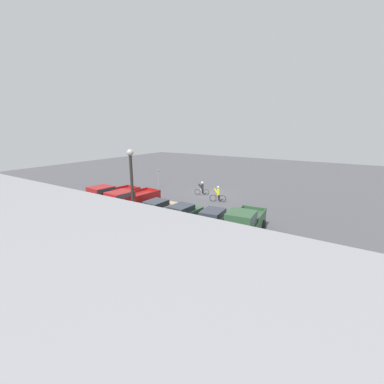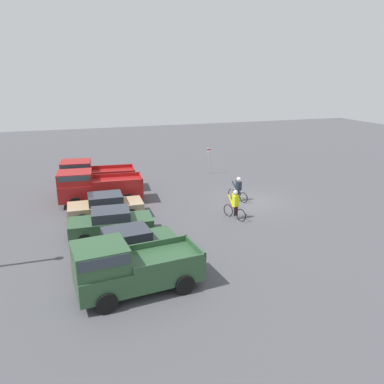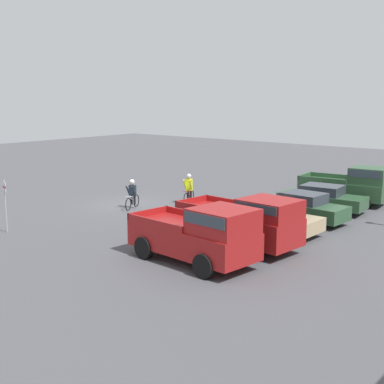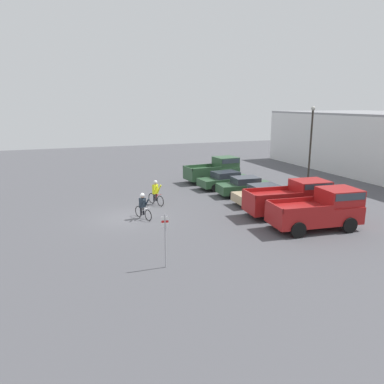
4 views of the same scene
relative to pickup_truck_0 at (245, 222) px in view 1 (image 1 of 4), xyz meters
The scene contains 11 objects.
ground_plane 12.70m from the pickup_truck_0, 49.21° to the right, with size 80.00×80.00×0.00m, color #4C4C51.
pickup_truck_0 is the anchor object (origin of this frame).
sedan_0 2.90m from the pickup_truck_0, ahead, with size 2.24×4.67×1.41m.
sedan_1 5.66m from the pickup_truck_0, ahead, with size 2.12×4.36×1.44m.
sedan_2 8.45m from the pickup_truck_0, ahead, with size 2.02×4.33×1.41m.
pickup_truck_1 11.28m from the pickup_truck_0, ahead, with size 2.56×5.45×2.18m.
pickup_truck_2 14.09m from the pickup_truck_0, ahead, with size 2.68×5.25×2.26m.
cyclist_0 12.40m from the pickup_truck_0, 45.11° to the right, with size 1.66×0.70×1.64m.
cyclist_1 9.24m from the pickup_truck_0, 51.05° to the right, with size 1.68×0.70×1.76m.
fire_lane_sign 18.61m from the pickup_truck_0, 30.61° to the right, with size 0.08×0.30×2.41m.
lamppost 8.57m from the pickup_truck_0, 61.25° to the left, with size 0.36×0.36×6.69m.
Camera 1 is at (-14.50, 26.41, 7.79)m, focal length 24.00 mm.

